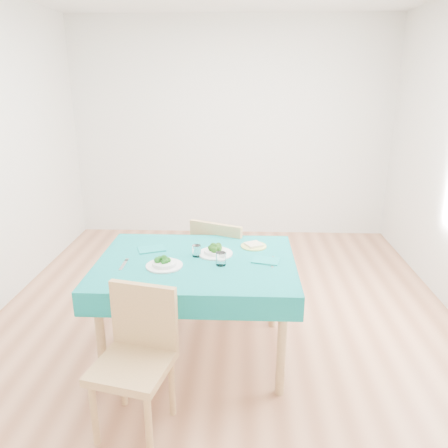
{
  "coord_description": "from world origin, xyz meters",
  "views": [
    {
      "loc": [
        0.14,
        -3.33,
        1.95
      ],
      "look_at": [
        0.0,
        0.0,
        0.85
      ],
      "focal_mm": 35.0,
      "sensor_mm": 36.0,
      "label": 1
    }
  ],
  "objects_px": {
    "table": "(197,308)",
    "bowl_near": "(164,261)",
    "chair_near": "(131,354)",
    "side_plate": "(254,246)",
    "bowl_far": "(215,249)",
    "chair_far": "(227,247)"
  },
  "relations": [
    {
      "from": "table",
      "to": "chair_near",
      "type": "distance_m",
      "value": 0.82
    },
    {
      "from": "chair_near",
      "to": "bowl_near",
      "type": "xyz_separation_m",
      "value": [
        0.09,
        0.64,
        0.29
      ]
    },
    {
      "from": "chair_near",
      "to": "chair_far",
      "type": "height_order",
      "value": "chair_far"
    },
    {
      "from": "table",
      "to": "bowl_far",
      "type": "xyz_separation_m",
      "value": [
        0.13,
        0.11,
        0.42
      ]
    },
    {
      "from": "bowl_near",
      "to": "bowl_far",
      "type": "bearing_deg",
      "value": 34.88
    },
    {
      "from": "bowl_far",
      "to": "side_plate",
      "type": "height_order",
      "value": "bowl_far"
    },
    {
      "from": "table",
      "to": "chair_near",
      "type": "relative_size",
      "value": 1.35
    },
    {
      "from": "bowl_far",
      "to": "side_plate",
      "type": "bearing_deg",
      "value": 30.42
    },
    {
      "from": "table",
      "to": "chair_far",
      "type": "bearing_deg",
      "value": 75.83
    },
    {
      "from": "chair_near",
      "to": "bowl_far",
      "type": "xyz_separation_m",
      "value": [
        0.42,
        0.87,
        0.29
      ]
    },
    {
      "from": "chair_near",
      "to": "side_plate",
      "type": "bearing_deg",
      "value": 69.08
    },
    {
      "from": "bowl_near",
      "to": "bowl_far",
      "type": "xyz_separation_m",
      "value": [
        0.33,
        0.23,
        0.0
      ]
    },
    {
      "from": "bowl_far",
      "to": "table",
      "type": "bearing_deg",
      "value": -138.1
    },
    {
      "from": "chair_near",
      "to": "bowl_far",
      "type": "relative_size",
      "value": 4.09
    },
    {
      "from": "bowl_near",
      "to": "side_plate",
      "type": "distance_m",
      "value": 0.73
    },
    {
      "from": "bowl_far",
      "to": "chair_near",
      "type": "bearing_deg",
      "value": -115.67
    },
    {
      "from": "table",
      "to": "bowl_near",
      "type": "height_order",
      "value": "bowl_near"
    },
    {
      "from": "table",
      "to": "chair_far",
      "type": "height_order",
      "value": "chair_far"
    },
    {
      "from": "bowl_near",
      "to": "side_plate",
      "type": "height_order",
      "value": "bowl_near"
    },
    {
      "from": "bowl_near",
      "to": "side_plate",
      "type": "xyz_separation_m",
      "value": [
        0.61,
        0.39,
        -0.03
      ]
    },
    {
      "from": "table",
      "to": "chair_near",
      "type": "height_order",
      "value": "chair_near"
    },
    {
      "from": "side_plate",
      "to": "bowl_far",
      "type": "bearing_deg",
      "value": -149.58
    }
  ]
}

